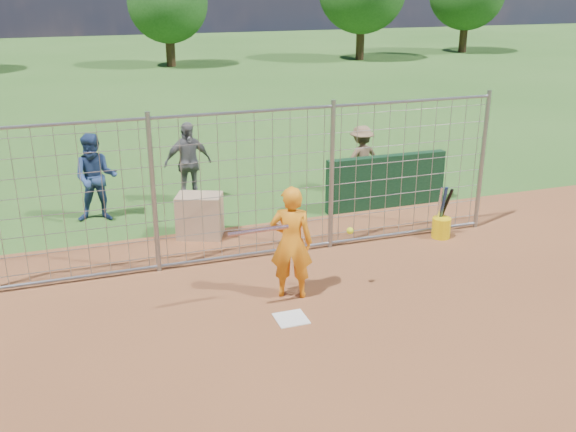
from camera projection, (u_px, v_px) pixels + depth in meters
name	position (u px, v px, depth m)	size (l,w,h in m)	color
ground	(286.00, 313.00, 9.10)	(100.00, 100.00, 0.00)	#2D591E
home_plate	(291.00, 319.00, 8.92)	(0.43, 0.43, 0.02)	silver
dugout_wall	(386.00, 182.00, 13.14)	(2.60, 0.20, 1.10)	#11381E
batter	(291.00, 243.00, 9.30)	(0.62, 0.41, 1.71)	orange
bystander_a	(96.00, 178.00, 12.31)	(0.84, 0.65, 1.73)	navy
bystander_b	(188.00, 163.00, 13.31)	(1.01, 0.42, 1.73)	slate
bystander_c	(361.00, 159.00, 14.11)	(0.95, 0.55, 1.47)	#806145
equipment_bin	(200.00, 216.00, 11.67)	(0.80, 0.55, 0.80)	tan
equipment_in_play	(282.00, 231.00, 8.85)	(1.94, 0.29, 0.35)	silver
bucket_with_bats	(441.00, 225.00, 11.67)	(0.34, 0.40, 0.97)	yellow
backstop_fence	(247.00, 188.00, 10.43)	(9.08, 0.08, 2.60)	gray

